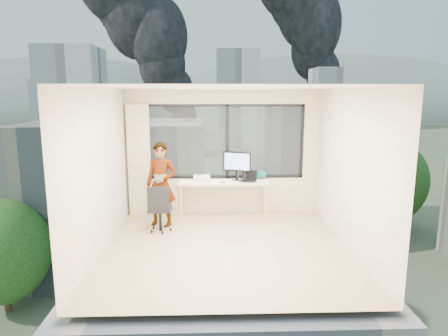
{
  "coord_description": "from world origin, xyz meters",
  "views": [
    {
      "loc": [
        -0.23,
        -6.1,
        2.49
      ],
      "look_at": [
        0.0,
        1.0,
        1.15
      ],
      "focal_mm": 31.27,
      "sensor_mm": 36.0,
      "label": 1
    }
  ],
  "objects_px": {
    "monitor": "(237,166)",
    "game_console": "(202,177)",
    "laptop": "(248,176)",
    "chair": "(160,208)",
    "handbag": "(261,175)",
    "desk": "(223,199)",
    "person": "(161,184)"
  },
  "relations": [
    {
      "from": "person",
      "to": "chair",
      "type": "bearing_deg",
      "value": -76.6
    },
    {
      "from": "desk",
      "to": "game_console",
      "type": "distance_m",
      "value": 0.64
    },
    {
      "from": "desk",
      "to": "person",
      "type": "height_order",
      "value": "person"
    },
    {
      "from": "person",
      "to": "monitor",
      "type": "height_order",
      "value": "person"
    },
    {
      "from": "desk",
      "to": "handbag",
      "type": "distance_m",
      "value": 0.95
    },
    {
      "from": "person",
      "to": "game_console",
      "type": "height_order",
      "value": "person"
    },
    {
      "from": "monitor",
      "to": "laptop",
      "type": "height_order",
      "value": "monitor"
    },
    {
      "from": "desk",
      "to": "monitor",
      "type": "height_order",
      "value": "monitor"
    },
    {
      "from": "monitor",
      "to": "game_console",
      "type": "distance_m",
      "value": 0.78
    },
    {
      "from": "desk",
      "to": "monitor",
      "type": "xyz_separation_m",
      "value": [
        0.3,
        0.14,
        0.67
      ]
    },
    {
      "from": "handbag",
      "to": "game_console",
      "type": "bearing_deg",
      "value": -162.69
    },
    {
      "from": "monitor",
      "to": "person",
      "type": "bearing_deg",
      "value": -136.42
    },
    {
      "from": "monitor",
      "to": "game_console",
      "type": "xyz_separation_m",
      "value": [
        -0.73,
        0.07,
        -0.26
      ]
    },
    {
      "from": "monitor",
      "to": "chair",
      "type": "bearing_deg",
      "value": -126.01
    },
    {
      "from": "game_console",
      "to": "laptop",
      "type": "bearing_deg",
      "value": -13.42
    },
    {
      "from": "chair",
      "to": "person",
      "type": "relative_size",
      "value": 0.56
    },
    {
      "from": "game_console",
      "to": "monitor",
      "type": "bearing_deg",
      "value": -5.3
    },
    {
      "from": "laptop",
      "to": "chair",
      "type": "bearing_deg",
      "value": -135.9
    },
    {
      "from": "monitor",
      "to": "handbag",
      "type": "xyz_separation_m",
      "value": [
        0.5,
        0.05,
        -0.2
      ]
    },
    {
      "from": "desk",
      "to": "game_console",
      "type": "xyz_separation_m",
      "value": [
        -0.44,
        0.21,
        0.42
      ]
    },
    {
      "from": "game_console",
      "to": "laptop",
      "type": "relative_size",
      "value": 1.06
    },
    {
      "from": "monitor",
      "to": "handbag",
      "type": "distance_m",
      "value": 0.55
    },
    {
      "from": "person",
      "to": "monitor",
      "type": "bearing_deg",
      "value": 34.71
    },
    {
      "from": "person",
      "to": "desk",
      "type": "bearing_deg",
      "value": 34.0
    },
    {
      "from": "monitor",
      "to": "laptop",
      "type": "relative_size",
      "value": 1.84
    },
    {
      "from": "desk",
      "to": "handbag",
      "type": "height_order",
      "value": "handbag"
    },
    {
      "from": "monitor",
      "to": "laptop",
      "type": "xyz_separation_m",
      "value": [
        0.22,
        -0.16,
        -0.2
      ]
    },
    {
      "from": "laptop",
      "to": "handbag",
      "type": "xyz_separation_m",
      "value": [
        0.28,
        0.21,
        -0.01
      ]
    },
    {
      "from": "handbag",
      "to": "monitor",
      "type": "bearing_deg",
      "value": -155.98
    },
    {
      "from": "handbag",
      "to": "chair",
      "type": "bearing_deg",
      "value": -134.54
    },
    {
      "from": "desk",
      "to": "chair",
      "type": "distance_m",
      "value": 1.45
    },
    {
      "from": "game_console",
      "to": "handbag",
      "type": "xyz_separation_m",
      "value": [
        1.24,
        -0.02,
        0.05
      ]
    }
  ]
}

